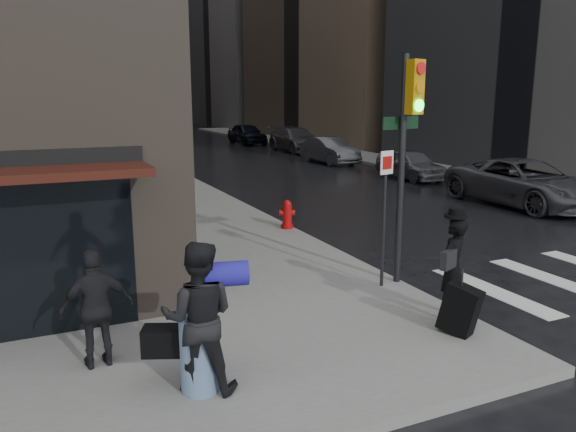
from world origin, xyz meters
name	(u,v)px	position (x,y,z in m)	size (l,w,h in m)	color
ground	(365,345)	(0.00, 0.00, 0.00)	(140.00, 140.00, 0.00)	black
sidewalk_left	(114,158)	(0.00, 27.00, 0.07)	(4.00, 50.00, 0.15)	slate
sidewalk_right	(321,149)	(13.50, 27.00, 0.07)	(3.00, 50.00, 0.15)	slate
bldg_right_far	(294,20)	(26.00, 58.00, 12.50)	(22.00, 20.00, 25.00)	slate
bldg_distant	(100,2)	(6.00, 78.00, 16.00)	(40.00, 12.00, 32.00)	slate
man_overcoat	(454,275)	(1.54, -0.08, 0.92)	(0.91, 1.22, 1.85)	black
man_jeans	(198,317)	(-2.68, -0.48, 1.09)	(1.29, 1.10, 1.88)	black
man_greycoat	(97,308)	(-3.72, 0.69, 0.95)	(0.96, 0.45, 1.60)	black
traffic_light	(405,139)	(1.89, 1.80, 2.89)	(1.04, 0.58, 4.25)	black
fire_hydrant	(287,216)	(1.80, 6.79, 0.49)	(0.45, 0.34, 0.77)	#AA0A0A
parked_car_0	(525,183)	(10.68, 7.02, 0.78)	(2.59, 5.62, 1.56)	#3F3F44
parked_car_1	(411,164)	(10.93, 13.63, 0.66)	(1.56, 3.89, 1.33)	#4C4C51
parked_car_2	(329,150)	(10.45, 20.24, 0.70)	(1.48, 4.25, 1.40)	#444449
parked_car_3	(296,140)	(11.57, 26.85, 0.78)	(2.18, 5.37, 1.56)	#45454A
parked_car_4	(247,134)	(10.61, 33.46, 0.77)	(1.82, 4.52, 1.54)	black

